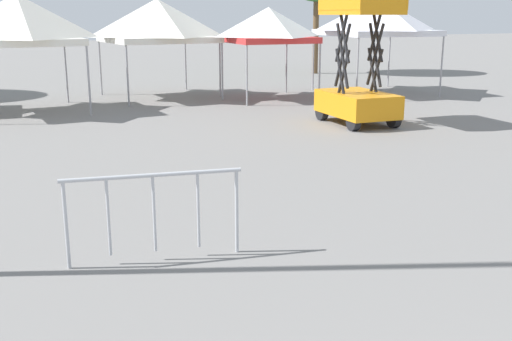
{
  "coord_description": "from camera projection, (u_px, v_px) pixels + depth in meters",
  "views": [
    {
      "loc": [
        -2.96,
        -0.18,
        2.86
      ],
      "look_at": [
        -0.47,
        5.36,
        1.3
      ],
      "focal_mm": 42.84,
      "sensor_mm": 36.0,
      "label": 1
    }
  ],
  "objects": [
    {
      "name": "canopy_tent_far_left",
      "position": [
        158.0,
        20.0,
        20.94
      ],
      "size": [
        3.72,
        3.72,
        3.37
      ],
      "color": "#9E9EA3",
      "rests_on": "ground"
    },
    {
      "name": "crowd_barrier_near_person",
      "position": [
        154.0,
        200.0,
        7.14
      ],
      "size": [
        2.08,
        0.39,
        1.08
      ],
      "color": "#B7BABF",
      "rests_on": "ground"
    },
    {
      "name": "canopy_tent_center",
      "position": [
        268.0,
        25.0,
        20.63
      ],
      "size": [
        2.82,
        2.82,
        3.08
      ],
      "color": "#9E9EA3",
      "rests_on": "ground"
    },
    {
      "name": "scissor_lift",
      "position": [
        358.0,
        83.0,
        16.1
      ],
      "size": [
        1.51,
        2.37,
        3.5
      ],
      "color": "black",
      "rests_on": "ground"
    },
    {
      "name": "canopy_tent_behind_left",
      "position": [
        18.0,
        20.0,
        17.59
      ],
      "size": [
        3.47,
        3.47,
        3.42
      ],
      "color": "#9E9EA3",
      "rests_on": "ground"
    },
    {
      "name": "canopy_tent_right_of_center",
      "position": [
        377.0,
        16.0,
        21.96
      ],
      "size": [
        3.75,
        3.75,
        3.44
      ],
      "color": "#9E9EA3",
      "rests_on": "ground"
    }
  ]
}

